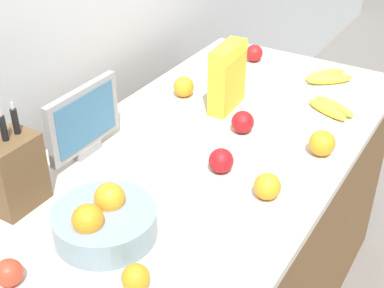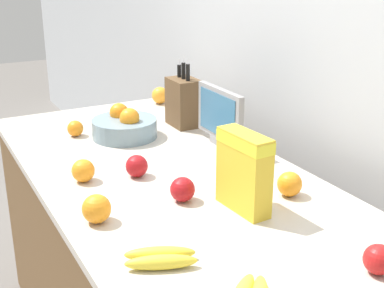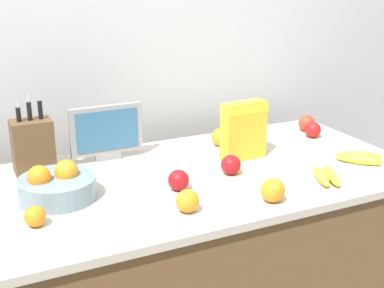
% 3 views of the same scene
% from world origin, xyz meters
% --- Properties ---
extents(wall_back, '(9.00, 0.06, 2.60)m').
position_xyz_m(wall_back, '(0.00, 0.66, 1.30)').
color(wall_back, silver).
rests_on(wall_back, ground_plane).
extents(counter, '(1.95, 0.90, 0.90)m').
position_xyz_m(counter, '(0.00, 0.00, 0.45)').
color(counter, brown).
rests_on(counter, ground_plane).
extents(knife_block, '(0.16, 0.11, 0.32)m').
position_xyz_m(knife_block, '(-0.48, 0.31, 1.01)').
color(knife_block, brown).
rests_on(knife_block, counter).
extents(small_monitor, '(0.31, 0.03, 0.24)m').
position_xyz_m(small_monitor, '(-0.18, 0.31, 1.02)').
color(small_monitor, gray).
rests_on(small_monitor, counter).
extents(cereal_box, '(0.20, 0.08, 0.25)m').
position_xyz_m(cereal_box, '(0.35, 0.08, 1.03)').
color(cereal_box, gold).
rests_on(cereal_box, counter).
extents(fruit_bowl, '(0.28, 0.28, 0.14)m').
position_xyz_m(fruit_bowl, '(-0.46, 0.01, 0.94)').
color(fruit_bowl, gray).
rests_on(fruit_bowl, counter).
extents(banana_bunch_left, '(0.20, 0.19, 0.04)m').
position_xyz_m(banana_bunch_left, '(0.76, -0.17, 0.92)').
color(banana_bunch_left, yellow).
rests_on(banana_bunch_left, counter).
extents(banana_bunch_right, '(0.15, 0.20, 0.04)m').
position_xyz_m(banana_bunch_right, '(0.51, -0.28, 0.92)').
color(banana_bunch_right, yellow).
rests_on(banana_bunch_right, counter).
extents(apple_middle, '(0.08, 0.08, 0.08)m').
position_xyz_m(apple_middle, '(0.80, 0.18, 0.93)').
color(apple_middle, red).
rests_on(apple_middle, counter).
extents(apple_rear, '(0.08, 0.08, 0.08)m').
position_xyz_m(apple_rear, '(-0.04, -0.11, 0.94)').
color(apple_rear, '#A31419').
rests_on(apple_rear, counter).
extents(apple_rightmost, '(0.08, 0.08, 0.08)m').
position_xyz_m(apple_rightmost, '(0.21, -0.06, 0.94)').
color(apple_rightmost, '#A31419').
rests_on(apple_rightmost, counter).
extents(apple_front, '(0.07, 0.07, 0.07)m').
position_xyz_m(apple_front, '(-0.71, 0.09, 0.93)').
color(apple_front, red).
rests_on(apple_front, counter).
extents(apple_by_knife_block, '(0.08, 0.08, 0.08)m').
position_xyz_m(apple_by_knife_block, '(0.83, 0.28, 0.94)').
color(apple_by_knife_block, red).
rests_on(apple_by_knife_block, counter).
extents(orange_mid_left, '(0.08, 0.08, 0.08)m').
position_xyz_m(orange_mid_left, '(0.34, 0.27, 0.94)').
color(orange_mid_left, orange).
rests_on(orange_mid_left, counter).
extents(orange_by_cereal, '(0.07, 0.07, 0.07)m').
position_xyz_m(orange_by_cereal, '(-0.56, -0.17, 0.93)').
color(orange_by_cereal, orange).
rests_on(orange_by_cereal, counter).
extents(orange_front_left, '(0.08, 0.08, 0.08)m').
position_xyz_m(orange_front_left, '(-0.08, -0.29, 0.94)').
color(orange_front_left, orange).
rests_on(orange_front_left, counter).
extents(orange_front_center, '(0.09, 0.09, 0.09)m').
position_xyz_m(orange_front_center, '(0.22, -0.34, 0.94)').
color(orange_front_center, orange).
rests_on(orange_front_center, counter).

